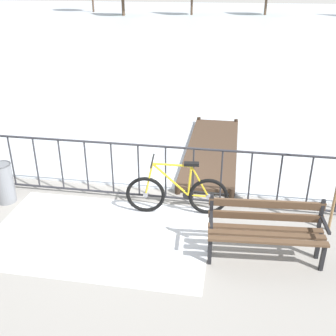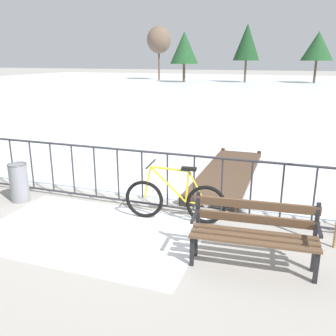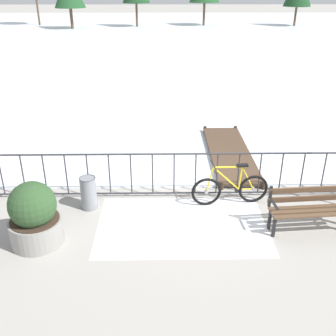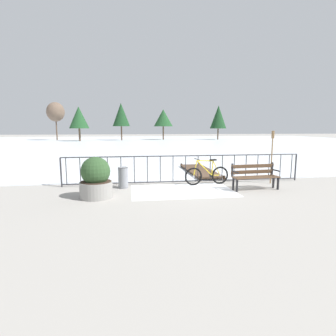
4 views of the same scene
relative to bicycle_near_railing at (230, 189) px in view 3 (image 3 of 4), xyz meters
name	(u,v)px [view 3 (image 3 of 4)]	position (x,y,z in m)	size (l,w,h in m)	color
ground_plane	(195,196)	(-0.74, 0.36, -0.37)	(160.00, 160.00, 0.00)	#9E9991
frozen_pond	(170,36)	(-0.74, 28.76, -0.35)	(80.00, 56.00, 0.03)	silver
snow_patch	(182,225)	(-1.09, -0.84, -0.36)	(3.40, 2.16, 0.01)	white
railing_fence	(195,174)	(-0.74, 0.36, 0.19)	(9.06, 0.06, 1.07)	#2D2D33
bicycle_near_railing	(230,189)	(0.00, 0.00, 0.00)	(1.71, 0.52, 0.97)	black
park_bench	(310,205)	(1.39, -0.96, 0.14)	(1.63, 0.60, 0.89)	brown
planter_with_shrub	(34,216)	(-3.83, -1.35, 0.20)	(0.97, 0.97, 1.24)	gray
trash_bin	(89,193)	(-3.06, -0.13, 0.00)	(0.35, 0.35, 0.73)	gray
wooden_dock	(230,152)	(0.41, 2.59, -0.25)	(1.10, 3.97, 0.20)	#4C3828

